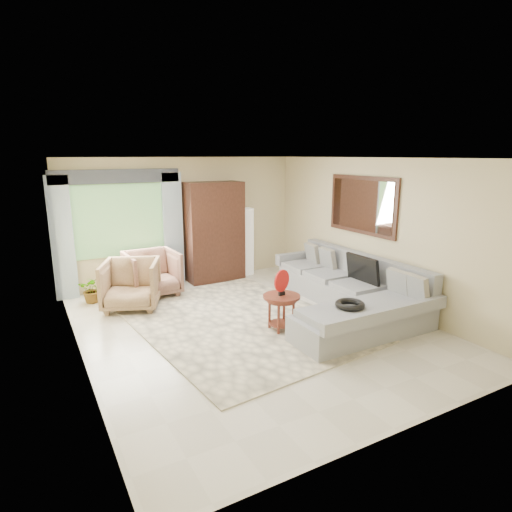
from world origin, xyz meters
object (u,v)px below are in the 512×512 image
armchair_left (131,284)px  armchair_right (152,273)px  sectional_sofa (349,295)px  armoire (214,232)px  coffee_table (281,312)px  tv_screen (363,269)px  potted_plant (92,289)px  floor_lamp (246,242)px

armchair_left → armchair_right: bearing=68.7°
sectional_sofa → armoire: bearing=113.1°
armchair_left → armoire: 2.29m
coffee_table → armchair_left: (-1.78, 2.12, 0.13)m
tv_screen → potted_plant: size_ratio=1.47×
potted_plant → floor_lamp: floor_lamp is taller
coffee_table → armoire: (0.23, 3.05, 0.75)m
armchair_right → armoire: bearing=12.2°
tv_screen → floor_lamp: size_ratio=0.49×
tv_screen → armchair_left: bearing=150.3°
potted_plant → armoire: 2.70m
sectional_sofa → armoire: (-1.23, 2.90, 0.77)m
potted_plant → sectional_sofa: bearing=-34.6°
coffee_table → armchair_left: size_ratio=0.60×
coffee_table → floor_lamp: (1.03, 3.11, 0.45)m
sectional_sofa → armoire: size_ratio=1.65×
coffee_table → floor_lamp: floor_lamp is taller
armchair_right → potted_plant: bearing=170.9°
armoire → armchair_right: bearing=-165.1°
armoire → tv_screen: bearing=-62.8°
potted_plant → armoire: bearing=6.1°
sectional_sofa → tv_screen: size_ratio=4.68×
sectional_sofa → armchair_left: bearing=148.6°
potted_plant → armoire: armoire is taller
armchair_left → floor_lamp: size_ratio=0.63×
floor_lamp → armchair_right: bearing=-168.7°
floor_lamp → sectional_sofa: bearing=-81.7°
potted_plant → armoire: size_ratio=0.24×
armchair_right → tv_screen: bearing=-43.0°
armchair_left → potted_plant: (-0.56, 0.65, -0.18)m
armchair_right → armoire: armoire is taller
armchair_left → potted_plant: armchair_left is taller
coffee_table → tv_screen: bearing=4.2°
tv_screen → armoire: (-1.50, 2.92, 0.33)m
tv_screen → armoire: bearing=117.2°
coffee_table → armoire: size_ratio=0.27×
tv_screen → armchair_left: 4.04m
coffee_table → potted_plant: bearing=130.1°
armchair_left → armoire: (2.00, 0.92, 0.62)m
coffee_table → armoire: bearing=85.7°
armchair_left → armchair_right: size_ratio=1.00×
tv_screen → armchair_left: (-3.50, 2.00, -0.29)m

